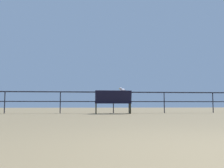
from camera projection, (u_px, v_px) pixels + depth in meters
pier_railing at (113, 97)px, 11.12m from camera, size 23.97×0.05×0.98m
bench_near_left at (113, 101)px, 10.34m from camera, size 1.54×0.60×0.98m
seagull_on_rail at (122, 90)px, 11.18m from camera, size 0.36×0.28×0.19m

